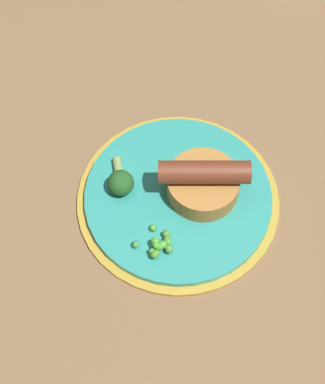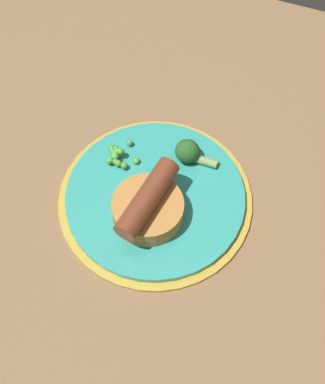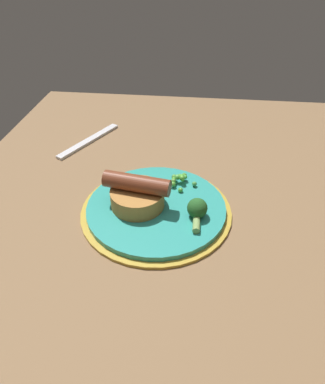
{
  "view_description": "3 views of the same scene",
  "coord_description": "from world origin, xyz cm",
  "px_view_note": "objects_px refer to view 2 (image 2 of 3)",
  "views": [
    {
      "loc": [
        -41.54,
        5.6,
        72.49
      ],
      "look_at": [
        -4.95,
        -0.34,
        6.44
      ],
      "focal_mm": 60.0,
      "sensor_mm": 36.0,
      "label": 1
    },
    {
      "loc": [
        7.92,
        -33.63,
        63.05
      ],
      "look_at": [
        -3.68,
        -2.2,
        5.48
      ],
      "focal_mm": 50.0,
      "sensor_mm": 36.0,
      "label": 2
    },
    {
      "loc": [
        38.42,
        3.55,
        40.14
      ],
      "look_at": [
        -6.49,
        -1.5,
        5.77
      ],
      "focal_mm": 32.0,
      "sensor_mm": 36.0,
      "label": 3
    }
  ],
  "objects_px": {
    "sausage_pudding": "(148,206)",
    "pea_pile": "(118,156)",
    "dinner_plate": "(155,198)",
    "broccoli_floret_far": "(189,152)"
  },
  "relations": [
    {
      "from": "sausage_pudding",
      "to": "pea_pile",
      "type": "relative_size",
      "value": 2.25
    },
    {
      "from": "dinner_plate",
      "to": "broccoli_floret_far",
      "type": "xyz_separation_m",
      "value": [
        0.02,
        0.07,
        0.02
      ]
    },
    {
      "from": "dinner_plate",
      "to": "pea_pile",
      "type": "xyz_separation_m",
      "value": [
        -0.06,
        0.03,
        0.02
      ]
    },
    {
      "from": "broccoli_floret_far",
      "to": "dinner_plate",
      "type": "bearing_deg",
      "value": 71.78
    },
    {
      "from": "dinner_plate",
      "to": "pea_pile",
      "type": "distance_m",
      "value": 0.07
    },
    {
      "from": "pea_pile",
      "to": "broccoli_floret_far",
      "type": "xyz_separation_m",
      "value": [
        0.09,
        0.03,
        0.01
      ]
    },
    {
      "from": "pea_pile",
      "to": "dinner_plate",
      "type": "bearing_deg",
      "value": -27.19
    },
    {
      "from": "dinner_plate",
      "to": "sausage_pudding",
      "type": "height_order",
      "value": "sausage_pudding"
    },
    {
      "from": "dinner_plate",
      "to": "sausage_pudding",
      "type": "xyz_separation_m",
      "value": [
        0.0,
        -0.03,
        0.03
      ]
    },
    {
      "from": "dinner_plate",
      "to": "pea_pile",
      "type": "height_order",
      "value": "pea_pile"
    }
  ]
}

